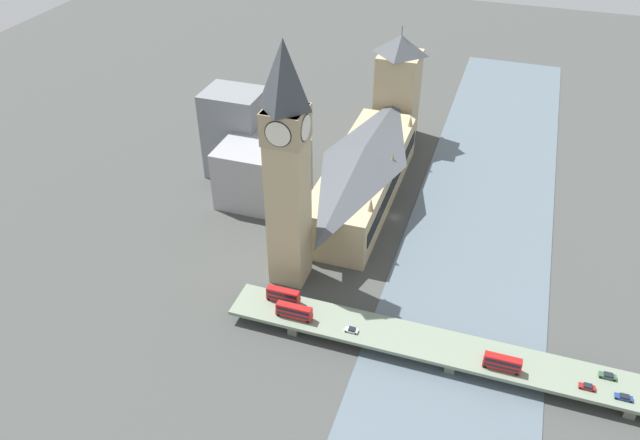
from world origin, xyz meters
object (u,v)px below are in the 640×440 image
parliament_hall (364,174)px  clock_tower (287,165)px  double_decker_bus_lead (294,311)px  road_bridge (453,351)px  car_northbound_lead (608,376)px  car_southbound_mid (624,397)px  victoria_tower (398,88)px  car_northbound_tail (587,387)px  double_decker_bus_mid (283,295)px  car_southbound_lead (352,330)px  double_decker_bus_rear (502,362)px

parliament_hall → clock_tower: bearing=78.3°
clock_tower → double_decker_bus_lead: clock_tower is taller
road_bridge → double_decker_bus_lead: double_decker_bus_lead is taller
parliament_hall → car_northbound_lead: parliament_hall is taller
road_bridge → car_southbound_mid: 46.28m
road_bridge → car_southbound_mid: car_southbound_mid is taller
parliament_hall → victoria_tower: size_ratio=1.64×
parliament_hall → car_northbound_tail: bearing=137.5°
double_decker_bus_mid → car_southbound_lead: 25.12m
double_decker_bus_mid → car_northbound_tail: double_decker_bus_mid is taller
clock_tower → double_decker_bus_rear: clock_tower is taller
victoria_tower → double_decker_bus_mid: size_ratio=4.93×
victoria_tower → car_northbound_lead: size_ratio=11.60×
road_bridge → double_decker_bus_mid: bearing=-3.2°
road_bridge → car_northbound_lead: size_ratio=30.08×
road_bridge → parliament_hall: bearing=-57.3°
clock_tower → car_northbound_tail: bearing=166.0°
victoria_tower → double_decker_bus_rear: victoria_tower is taller
clock_tower → parliament_hall: bearing=-101.7°
double_decker_bus_rear → car_northbound_tail: (-22.92, -0.31, -1.85)m
double_decker_bus_mid → parliament_hall: bearing=-95.5°
double_decker_bus_rear → car_northbound_lead: 29.11m
parliament_hall → road_bridge: parliament_hall is taller
clock_tower → car_northbound_tail: 106.02m
car_northbound_tail → victoria_tower: bearing=-57.9°
clock_tower → car_southbound_mid: clock_tower is taller
clock_tower → victoria_tower: bearing=-95.7°
parliament_hall → car_southbound_lead: 79.63m
road_bridge → double_decker_bus_lead: 49.01m
car_northbound_tail → road_bridge: bearing=-4.7°
parliament_hall → double_decker_bus_lead: size_ratio=7.62×
clock_tower → car_northbound_lead: bearing=169.9°
parliament_hall → victoria_tower: 58.46m
road_bridge → car_southbound_lead: 30.48m
clock_tower → double_decker_bus_lead: size_ratio=7.30×
clock_tower → double_decker_bus_lead: bearing=113.2°
car_northbound_lead → road_bridge: bearing=3.8°
double_decker_bus_mid → car_southbound_mid: bearing=176.2°
double_decker_bus_mid → double_decker_bus_rear: (-68.49, 6.38, -0.10)m
road_bridge → double_decker_bus_lead: bearing=3.1°
double_decker_bus_rear → car_southbound_lead: 44.20m
double_decker_bus_lead → double_decker_bus_mid: bearing=-44.3°
clock_tower → car_southbound_mid: 114.65m
victoria_tower → clock_tower: bearing=84.3°
clock_tower → car_northbound_tail: clock_tower is taller
car_southbound_mid → double_decker_bus_lead: bearing=-0.6°
double_decker_bus_mid → car_northbound_lead: size_ratio=2.35×
double_decker_bus_mid → double_decker_bus_rear: bearing=174.7°
parliament_hall → car_northbound_lead: bearing=141.5°
double_decker_bus_lead → car_northbound_lead: (-91.06, -5.44, -1.90)m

